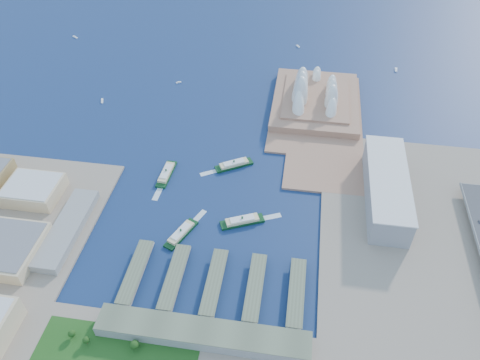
% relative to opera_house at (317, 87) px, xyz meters
% --- Properties ---
extents(ground, '(3000.00, 3000.00, 0.00)m').
position_rel_opera_house_xyz_m(ground, '(-105.00, -280.00, -32.00)').
color(ground, '#10214C').
rests_on(ground, ground).
extents(east_land, '(240.00, 500.00, 3.00)m').
position_rel_opera_house_xyz_m(east_land, '(135.00, -330.00, -30.50)').
color(east_land, gray).
rests_on(east_land, ground).
extents(peninsula, '(135.00, 220.00, 3.00)m').
position_rel_opera_house_xyz_m(peninsula, '(2.50, -20.00, -30.50)').
color(peninsula, '#9F7157').
rests_on(peninsula, ground).
extents(opera_house, '(134.00, 180.00, 58.00)m').
position_rel_opera_house_xyz_m(opera_house, '(0.00, 0.00, 0.00)').
color(opera_house, white).
rests_on(opera_house, peninsula).
extents(toaster_building, '(45.00, 155.00, 35.00)m').
position_rel_opera_house_xyz_m(toaster_building, '(90.00, -200.00, -11.50)').
color(toaster_building, gray).
rests_on(toaster_building, east_land).
extents(ferry_wharves, '(184.00, 90.00, 9.30)m').
position_rel_opera_house_xyz_m(ferry_wharves, '(-91.00, -355.00, -27.35)').
color(ferry_wharves, '#58624A').
rests_on(ferry_wharves, ground).
extents(terminal_building, '(200.00, 28.00, 12.00)m').
position_rel_opera_house_xyz_m(terminal_building, '(-90.00, -415.00, -23.00)').
color(terminal_building, gray).
rests_on(terminal_building, south_land).
extents(ferry_a, '(15.75, 52.38, 9.79)m').
position_rel_opera_house_xyz_m(ferry_a, '(-185.87, -195.39, -27.10)').
color(ferry_a, '#0E3817').
rests_on(ferry_a, ground).
extents(ferry_b, '(50.64, 37.28, 9.67)m').
position_rel_opera_house_xyz_m(ferry_b, '(-101.76, -164.21, -27.16)').
color(ferry_b, '#0E3817').
rests_on(ferry_b, ground).
extents(ferry_c, '(31.49, 50.71, 9.41)m').
position_rel_opera_house_xyz_m(ferry_c, '(-141.76, -292.96, -27.29)').
color(ferry_c, '#0E3817').
rests_on(ferry_c, ground).
extents(ferry_d, '(52.61, 33.08, 9.78)m').
position_rel_opera_house_xyz_m(ferry_d, '(-75.80, -263.50, -27.11)').
color(ferry_d, '#0E3817').
rests_on(ferry_d, ground).
extents(boat_a, '(7.42, 13.14, 2.47)m').
position_rel_opera_house_xyz_m(boat_a, '(-333.89, -39.84, -30.76)').
color(boat_a, white).
rests_on(boat_a, ground).
extents(boat_b, '(8.94, 7.37, 2.35)m').
position_rel_opera_house_xyz_m(boat_b, '(-228.07, 33.67, -30.82)').
color(boat_b, white).
rests_on(boat_b, ground).
extents(boat_c, '(5.31, 13.90, 3.05)m').
position_rel_opera_house_xyz_m(boat_c, '(135.66, 131.85, -30.47)').
color(boat_c, white).
rests_on(boat_c, ground).
extents(boat_d, '(13.43, 10.29, 2.37)m').
position_rel_opera_house_xyz_m(boat_d, '(-469.30, 169.28, -30.81)').
color(boat_d, white).
rests_on(boat_d, ground).
extents(boat_e, '(8.37, 10.29, 2.50)m').
position_rel_opera_house_xyz_m(boat_e, '(-38.30, 195.64, -30.75)').
color(boat_e, white).
rests_on(boat_e, ground).
extents(car_c, '(1.77, 4.36, 1.26)m').
position_rel_opera_house_xyz_m(car_c, '(191.00, -235.94, -16.52)').
color(car_c, slate).
rests_on(car_c, expressway).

